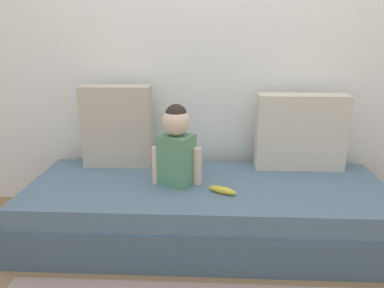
{
  "coord_description": "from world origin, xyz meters",
  "views": [
    {
      "loc": [
        0.01,
        -2.05,
        1.23
      ],
      "look_at": [
        -0.09,
        0.0,
        0.6
      ],
      "focal_mm": 34.37,
      "sensor_mm": 36.0,
      "label": 1
    }
  ],
  "objects_px": {
    "couch": "(207,211)",
    "banana": "(222,190)",
    "throw_pillow_right": "(300,132)",
    "toddler": "(176,145)",
    "throw_pillow_left": "(118,126)"
  },
  "relations": [
    {
      "from": "couch",
      "to": "banana",
      "type": "height_order",
      "value": "banana"
    },
    {
      "from": "throw_pillow_right",
      "to": "toddler",
      "type": "relative_size",
      "value": 1.19
    },
    {
      "from": "throw_pillow_right",
      "to": "couch",
      "type": "bearing_deg",
      "value": -152.71
    },
    {
      "from": "couch",
      "to": "throw_pillow_left",
      "type": "distance_m",
      "value": 0.82
    },
    {
      "from": "throw_pillow_left",
      "to": "toddler",
      "type": "height_order",
      "value": "throw_pillow_left"
    },
    {
      "from": "throw_pillow_left",
      "to": "banana",
      "type": "distance_m",
      "value": 0.86
    },
    {
      "from": "couch",
      "to": "toddler",
      "type": "distance_m",
      "value": 0.46
    },
    {
      "from": "throw_pillow_left",
      "to": "throw_pillow_right",
      "type": "bearing_deg",
      "value": 0.0
    },
    {
      "from": "toddler",
      "to": "throw_pillow_left",
      "type": "bearing_deg",
      "value": 143.55
    },
    {
      "from": "couch",
      "to": "banana",
      "type": "distance_m",
      "value": 0.26
    },
    {
      "from": "toddler",
      "to": "banana",
      "type": "xyz_separation_m",
      "value": [
        0.27,
        -0.13,
        -0.23
      ]
    },
    {
      "from": "throw_pillow_right",
      "to": "banana",
      "type": "height_order",
      "value": "throw_pillow_right"
    },
    {
      "from": "couch",
      "to": "throw_pillow_right",
      "type": "distance_m",
      "value": 0.81
    },
    {
      "from": "couch",
      "to": "throw_pillow_right",
      "type": "bearing_deg",
      "value": 27.29
    },
    {
      "from": "throw_pillow_left",
      "to": "toddler",
      "type": "distance_m",
      "value": 0.53
    }
  ]
}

